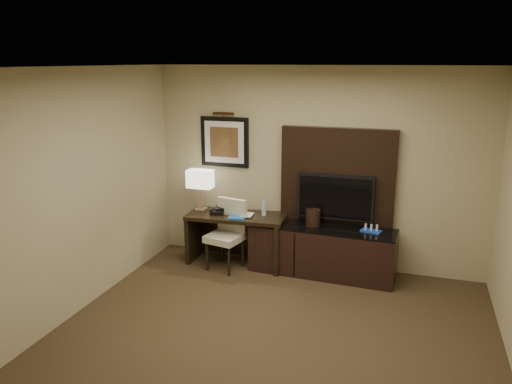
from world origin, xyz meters
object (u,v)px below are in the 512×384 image
at_px(desk_chair, 225,237).
at_px(water_bottle, 264,209).
at_px(desk, 237,239).
at_px(table_lamp, 200,188).
at_px(ice_bucket, 313,218).
at_px(tv, 335,197).
at_px(credenza, 322,251).
at_px(desk_phone, 217,211).
at_px(minibar_tray, 371,228).

distance_m(desk_chair, water_bottle, 0.65).
distance_m(desk, water_bottle, 0.59).
xyz_separation_m(table_lamp, ice_bucket, (1.61, -0.02, -0.27)).
distance_m(tv, water_bottle, 0.97).
distance_m(table_lamp, ice_bucket, 1.63).
height_order(desk_chair, table_lamp, table_lamp).
bearing_deg(ice_bucket, credenza, -13.62).
bearing_deg(desk_chair, water_bottle, 45.02).
distance_m(desk_phone, minibar_tray, 2.07).
distance_m(tv, desk_phone, 1.61).
distance_m(desk_phone, water_bottle, 0.65).
bearing_deg(credenza, minibar_tray, 2.94).
distance_m(desk, desk_phone, 0.49).
relative_size(credenza, minibar_tray, 7.66).
bearing_deg(table_lamp, desk, -7.43).
bearing_deg(minibar_tray, desk, -179.18).
bearing_deg(table_lamp, desk_phone, -22.99).
height_order(credenza, tv, tv).
distance_m(credenza, ice_bucket, 0.46).
height_order(desk, ice_bucket, ice_bucket).
bearing_deg(desk_chair, minibar_tray, 19.21).
xyz_separation_m(tv, desk_chair, (-1.40, -0.43, -0.56)).
relative_size(credenza, water_bottle, 10.15).
bearing_deg(tv, table_lamp, -175.86).
bearing_deg(credenza, desk, -176.87).
xyz_separation_m(table_lamp, desk_phone, (0.30, -0.13, -0.27)).
distance_m(ice_bucket, minibar_tray, 0.76).
relative_size(table_lamp, minibar_tray, 2.53).
xyz_separation_m(desk, water_bottle, (0.37, 0.08, 0.45)).
distance_m(desk_chair, minibar_tray, 1.93).
distance_m(desk_chair, desk_phone, 0.39).
bearing_deg(water_bottle, credenza, -4.33).
relative_size(tv, desk_chair, 1.10).
distance_m(desk, table_lamp, 0.88).
relative_size(tv, desk_phone, 5.28).
distance_m(table_lamp, water_bottle, 0.95).
height_order(desk, credenza, desk).
bearing_deg(table_lamp, desk_chair, -31.88).
height_order(desk, table_lamp, table_lamp).
bearing_deg(minibar_tray, desk_chair, -172.64).
bearing_deg(tv, water_bottle, -172.27).
height_order(desk, tv, tv).
distance_m(credenza, table_lamp, 1.89).
bearing_deg(desk_chair, ice_bucket, 25.23).
xyz_separation_m(tv, ice_bucket, (-0.26, -0.16, -0.26)).
xyz_separation_m(credenza, minibar_tray, (0.62, 0.01, 0.37)).
xyz_separation_m(credenza, water_bottle, (-0.82, 0.06, 0.48)).
xyz_separation_m(credenza, desk_chair, (-1.28, -0.24, 0.13)).
height_order(tv, desk_chair, tv).
relative_size(credenza, desk_chair, 2.08).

